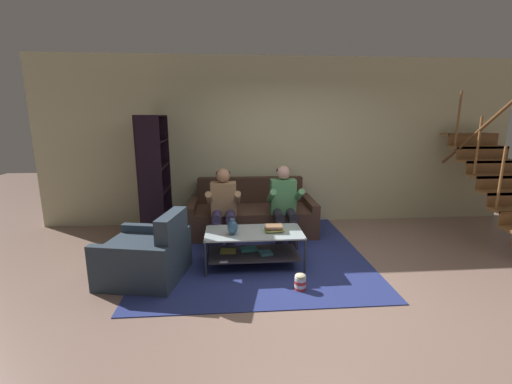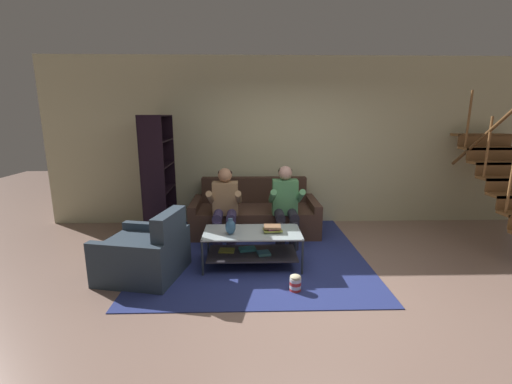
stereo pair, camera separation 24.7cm
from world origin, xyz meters
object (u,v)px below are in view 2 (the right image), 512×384
couch (255,215)px  person_seated_left (225,204)px  vase (230,227)px  person_seated_right (286,202)px  coffee_table (252,243)px  popcorn_tub (295,283)px  armchair (145,254)px  bookshelf (157,189)px  book_stack (273,228)px

couch → person_seated_left: size_ratio=1.79×
couch → vase: (-0.33, -1.41, 0.27)m
vase → person_seated_right: bearing=47.4°
coffee_table → popcorn_tub: 0.87m
vase → armchair: (-1.03, -0.17, -0.28)m
person_seated_left → armchair: (-0.91, -1.02, -0.36)m
couch → armchair: 2.09m
bookshelf → armchair: size_ratio=1.82×
coffee_table → book_stack: size_ratio=5.02×
person_seated_right → bookshelf: bearing=169.0°
book_stack → bookshelf: 2.13m
person_seated_left → vase: 0.86m
person_seated_left → coffee_table: size_ratio=0.92×
popcorn_tub → book_stack: bearing=107.1°
person_seated_left → popcorn_tub: 1.78m
couch → armchair: (-1.36, -1.58, -0.01)m
popcorn_tub → armchair: bearing=166.1°
couch → coffee_table: bearing=-92.8°
person_seated_right → person_seated_left: bearing=-179.8°
bookshelf → popcorn_tub: 2.79m
book_stack → popcorn_tub: 0.82m
book_stack → bookshelf: (-1.75, 1.17, 0.28)m
coffee_table → bookshelf: bookshelf is taller
vase → couch: bearing=76.7°
person_seated_right → book_stack: size_ratio=4.76×
coffee_table → person_seated_left: bearing=116.9°
couch → bookshelf: (-1.55, -0.16, 0.50)m
coffee_table → armchair: bearing=-168.7°
coffee_table → popcorn_tub: size_ratio=6.38×
couch → person_seated_right: size_ratio=1.75×
person_seated_right → coffee_table: person_seated_right is taller
person_seated_left → bookshelf: size_ratio=0.60×
person_seated_right → bookshelf: (-2.01, 0.39, 0.14)m
coffee_table → popcorn_tub: (0.48, -0.70, -0.21)m
couch → popcorn_tub: bearing=-78.5°
popcorn_tub → bookshelf: bearing=136.6°
person_seated_left → person_seated_right: 0.91m
coffee_table → vase: 0.38m
couch → person_seated_left: person_seated_left is taller
person_seated_left → bookshelf: (-1.10, 0.39, 0.15)m
bookshelf → popcorn_tub: size_ratio=9.87×
couch → bookshelf: bearing=-174.1°
person_seated_right → coffee_table: size_ratio=0.95×
couch → bookshelf: bookshelf is taller
bookshelf → popcorn_tub: (1.96, -1.85, -0.69)m
book_stack → popcorn_tub: (0.21, -0.68, -0.41)m
armchair → person_seated_right: bearing=29.4°
couch → vase: couch is taller
book_stack → bookshelf: size_ratio=0.13×
book_stack → popcorn_tub: size_ratio=1.27×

